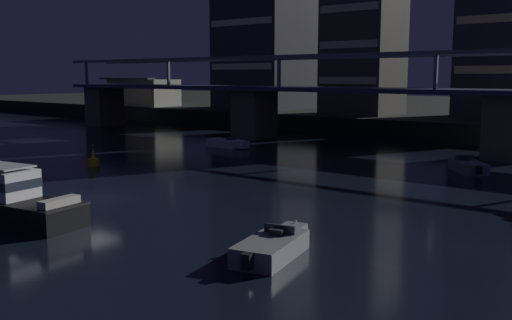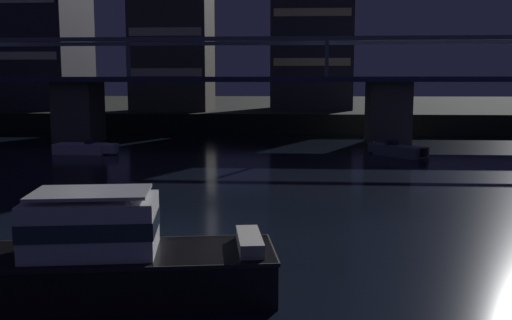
{
  "view_description": "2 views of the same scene",
  "coord_description": "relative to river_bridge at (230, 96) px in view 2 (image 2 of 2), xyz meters",
  "views": [
    {
      "loc": [
        28.23,
        -19.84,
        7.19
      ],
      "look_at": [
        3.59,
        10.85,
        1.44
      ],
      "focal_mm": 40.46,
      "sensor_mm": 36.0,
      "label": 1
    },
    {
      "loc": [
        5.78,
        -19.59,
        5.49
      ],
      "look_at": [
        3.69,
        12.26,
        1.17
      ],
      "focal_mm": 40.21,
      "sensor_mm": 36.0,
      "label": 2
    }
  ],
  "objects": [
    {
      "name": "far_riverbank",
      "position": [
        0.0,
        48.01,
        -3.16
      ],
      "size": [
        240.0,
        80.0,
        2.2
      ],
      "primitive_type": "cube",
      "color": "black",
      "rests_on": "ground"
    },
    {
      "name": "speedboat_mid_center",
      "position": [
        -10.49,
        -9.1,
        -3.85
      ],
      "size": [
        5.22,
        1.99,
        1.16
      ],
      "color": "silver",
      "rests_on": "ground"
    },
    {
      "name": "river_bridge",
      "position": [
        0.0,
        0.0,
        0.0
      ],
      "size": [
        91.51,
        6.4,
        9.38
      ],
      "color": "#605B51",
      "rests_on": "ground"
    },
    {
      "name": "cabin_cruiser_near_left",
      "position": [
        0.98,
        -38.43,
        -3.21
      ],
      "size": [
        9.35,
        3.89,
        2.79
      ],
      "color": "black",
      "rests_on": "ground"
    },
    {
      "name": "speedboat_near_right",
      "position": [
        13.67,
        -8.83,
        -3.85
      ],
      "size": [
        4.1,
        4.63,
        1.16
      ],
      "color": "gray",
      "rests_on": "ground"
    },
    {
      "name": "ground_plane",
      "position": [
        0.0,
        -32.74,
        -4.26
      ],
      "size": [
        400.0,
        400.0,
        0.0
      ],
      "primitive_type": "plane",
      "color": "black"
    },
    {
      "name": "tower_west_tall",
      "position": [
        -8.46,
        15.36,
        9.18
      ],
      "size": [
        8.81,
        8.18,
        22.78
      ],
      "color": "#423D38",
      "rests_on": "far_riverbank"
    }
  ]
}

